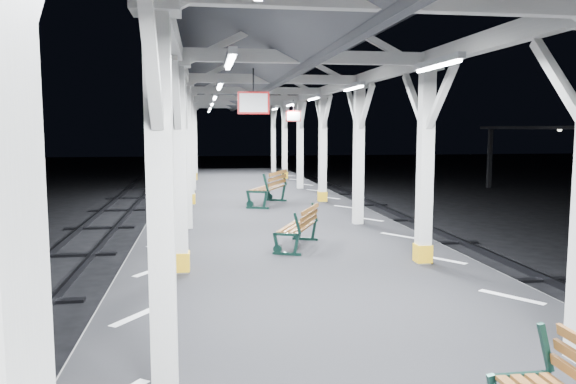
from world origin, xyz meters
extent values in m
plane|color=black|center=(0.00, 0.00, 0.00)|extent=(120.00, 120.00, 0.00)
cube|color=black|center=(0.00, 0.00, 0.50)|extent=(6.00, 50.00, 1.00)
cube|color=silver|center=(-2.45, 0.00, 1.00)|extent=(1.00, 48.00, 0.01)
cube|color=silver|center=(2.45, 0.00, 1.00)|extent=(1.00, 48.00, 0.01)
cube|color=silver|center=(-2.00, -2.00, 2.60)|extent=(0.22, 0.22, 3.20)
cube|color=silver|center=(-2.00, -2.00, 4.26)|extent=(0.40, 0.40, 0.12)
cube|color=silver|center=(-2.00, -1.45, 3.75)|extent=(0.10, 0.99, 0.99)
cube|color=silver|center=(-2.00, -2.55, 3.75)|extent=(0.10, 0.99, 0.99)
cube|color=silver|center=(-2.00, 2.00, 2.60)|extent=(0.22, 0.22, 3.20)
cube|color=silver|center=(-2.00, 2.00, 4.26)|extent=(0.40, 0.40, 0.12)
cube|color=gold|center=(-2.00, 2.00, 1.18)|extent=(0.26, 0.26, 0.30)
cube|color=silver|center=(-2.00, 2.55, 3.75)|extent=(0.10, 0.99, 0.99)
cube|color=silver|center=(-2.00, 1.45, 3.75)|extent=(0.10, 0.99, 0.99)
cube|color=silver|center=(-2.00, 6.00, 2.60)|extent=(0.22, 0.22, 3.20)
cube|color=silver|center=(-2.00, 6.00, 4.26)|extent=(0.40, 0.40, 0.12)
cube|color=silver|center=(-2.00, 6.55, 3.75)|extent=(0.10, 0.99, 0.99)
cube|color=silver|center=(-2.00, 5.45, 3.75)|extent=(0.10, 0.99, 0.99)
cube|color=silver|center=(-2.00, 10.00, 2.60)|extent=(0.22, 0.22, 3.20)
cube|color=silver|center=(-2.00, 10.00, 4.26)|extent=(0.40, 0.40, 0.12)
cube|color=gold|center=(-2.00, 10.00, 1.18)|extent=(0.26, 0.26, 0.30)
cube|color=silver|center=(-2.00, 10.55, 3.75)|extent=(0.10, 0.99, 0.99)
cube|color=silver|center=(-2.00, 9.45, 3.75)|extent=(0.10, 0.99, 0.99)
cube|color=silver|center=(-2.00, 14.00, 2.60)|extent=(0.22, 0.22, 3.20)
cube|color=silver|center=(-2.00, 14.00, 4.26)|extent=(0.40, 0.40, 0.12)
cube|color=silver|center=(-2.00, 14.55, 3.75)|extent=(0.10, 0.99, 0.99)
cube|color=silver|center=(-2.00, 13.45, 3.75)|extent=(0.10, 0.99, 0.99)
cube|color=silver|center=(-2.00, 18.00, 2.60)|extent=(0.22, 0.22, 3.20)
cube|color=silver|center=(-2.00, 18.00, 4.26)|extent=(0.40, 0.40, 0.12)
cube|color=gold|center=(-2.00, 18.00, 1.18)|extent=(0.26, 0.26, 0.30)
cube|color=silver|center=(-2.00, 18.55, 3.75)|extent=(0.10, 0.99, 0.99)
cube|color=silver|center=(-2.00, 17.45, 3.75)|extent=(0.10, 0.99, 0.99)
cube|color=silver|center=(-2.00, 22.00, 2.60)|extent=(0.22, 0.22, 3.20)
cube|color=silver|center=(-2.00, 22.00, 4.26)|extent=(0.40, 0.40, 0.12)
cube|color=silver|center=(-2.00, 22.55, 3.75)|extent=(0.10, 0.99, 0.99)
cube|color=silver|center=(-2.00, 21.45, 3.75)|extent=(0.10, 0.99, 0.99)
cube|color=silver|center=(2.00, -1.45, 3.75)|extent=(0.10, 0.99, 0.99)
cube|color=silver|center=(2.00, 2.00, 2.60)|extent=(0.22, 0.22, 3.20)
cube|color=silver|center=(2.00, 2.00, 4.26)|extent=(0.40, 0.40, 0.12)
cube|color=gold|center=(2.00, 2.00, 1.18)|extent=(0.26, 0.26, 0.30)
cube|color=silver|center=(2.00, 2.55, 3.75)|extent=(0.10, 0.99, 0.99)
cube|color=silver|center=(2.00, 1.45, 3.75)|extent=(0.10, 0.99, 0.99)
cube|color=silver|center=(2.00, 6.00, 2.60)|extent=(0.22, 0.22, 3.20)
cube|color=silver|center=(2.00, 6.00, 4.26)|extent=(0.40, 0.40, 0.12)
cube|color=silver|center=(2.00, 6.55, 3.75)|extent=(0.10, 0.99, 0.99)
cube|color=silver|center=(2.00, 5.45, 3.75)|extent=(0.10, 0.99, 0.99)
cube|color=silver|center=(2.00, 10.00, 2.60)|extent=(0.22, 0.22, 3.20)
cube|color=silver|center=(2.00, 10.00, 4.26)|extent=(0.40, 0.40, 0.12)
cube|color=gold|center=(2.00, 10.00, 1.18)|extent=(0.26, 0.26, 0.30)
cube|color=silver|center=(2.00, 10.55, 3.75)|extent=(0.10, 0.99, 0.99)
cube|color=silver|center=(2.00, 9.45, 3.75)|extent=(0.10, 0.99, 0.99)
cube|color=silver|center=(2.00, 14.00, 2.60)|extent=(0.22, 0.22, 3.20)
cube|color=silver|center=(2.00, 14.00, 4.26)|extent=(0.40, 0.40, 0.12)
cube|color=silver|center=(2.00, 14.55, 3.75)|extent=(0.10, 0.99, 0.99)
cube|color=silver|center=(2.00, 13.45, 3.75)|extent=(0.10, 0.99, 0.99)
cube|color=silver|center=(2.00, 18.00, 2.60)|extent=(0.22, 0.22, 3.20)
cube|color=silver|center=(2.00, 18.00, 4.26)|extent=(0.40, 0.40, 0.12)
cube|color=gold|center=(2.00, 18.00, 1.18)|extent=(0.26, 0.26, 0.30)
cube|color=silver|center=(2.00, 18.55, 3.75)|extent=(0.10, 0.99, 0.99)
cube|color=silver|center=(2.00, 17.45, 3.75)|extent=(0.10, 0.99, 0.99)
cube|color=silver|center=(2.00, 22.00, 2.60)|extent=(0.22, 0.22, 3.20)
cube|color=silver|center=(2.00, 22.00, 4.26)|extent=(0.40, 0.40, 0.12)
cube|color=silver|center=(2.00, 22.55, 3.75)|extent=(0.10, 0.99, 0.99)
cube|color=silver|center=(2.00, 21.45, 3.75)|extent=(0.10, 0.99, 0.99)
cube|color=silver|center=(-2.00, 0.00, 4.38)|extent=(0.18, 48.00, 0.24)
cube|color=silver|center=(2.00, 0.00, 4.38)|extent=(0.18, 48.00, 0.24)
cube|color=silver|center=(0.00, 2.00, 4.38)|extent=(4.20, 0.14, 0.20)
cube|color=silver|center=(0.00, 6.00, 4.38)|extent=(4.20, 0.14, 0.20)
cube|color=silver|center=(0.00, 10.00, 4.38)|extent=(4.20, 0.14, 0.20)
cube|color=silver|center=(0.00, 14.00, 4.38)|extent=(4.20, 0.14, 0.20)
cube|color=silver|center=(0.00, 18.00, 4.38)|extent=(4.20, 0.14, 0.20)
cube|color=silver|center=(0.00, 22.00, 4.38)|extent=(4.20, 0.14, 0.20)
cube|color=silver|center=(-1.30, 0.00, 4.10)|extent=(0.10, 1.35, 0.08)
cube|color=white|center=(-1.30, 0.00, 4.05)|extent=(0.05, 1.25, 0.05)
cube|color=silver|center=(-1.30, 4.00, 4.10)|extent=(0.10, 1.35, 0.08)
cube|color=white|center=(-1.30, 4.00, 4.05)|extent=(0.05, 1.25, 0.05)
cube|color=silver|center=(-1.30, 8.00, 4.10)|extent=(0.10, 1.35, 0.08)
cube|color=white|center=(-1.30, 8.00, 4.05)|extent=(0.05, 1.25, 0.05)
cube|color=silver|center=(-1.30, 12.00, 4.10)|extent=(0.10, 1.35, 0.08)
cube|color=white|center=(-1.30, 12.00, 4.05)|extent=(0.05, 1.25, 0.05)
cube|color=silver|center=(-1.30, 16.00, 4.10)|extent=(0.10, 1.35, 0.08)
cube|color=white|center=(-1.30, 16.00, 4.05)|extent=(0.05, 1.25, 0.05)
cube|color=silver|center=(-1.30, 20.00, 4.10)|extent=(0.10, 1.35, 0.08)
cube|color=white|center=(-1.30, 20.00, 4.05)|extent=(0.05, 1.25, 0.05)
cube|color=silver|center=(1.30, 0.00, 4.10)|extent=(0.10, 1.35, 0.08)
cube|color=white|center=(1.30, 0.00, 4.05)|extent=(0.05, 1.25, 0.05)
cube|color=silver|center=(1.30, 4.00, 4.10)|extent=(0.10, 1.35, 0.08)
cube|color=white|center=(1.30, 4.00, 4.05)|extent=(0.05, 1.25, 0.05)
cube|color=silver|center=(1.30, 8.00, 4.10)|extent=(0.10, 1.35, 0.08)
cube|color=white|center=(1.30, 8.00, 4.05)|extent=(0.05, 1.25, 0.05)
cube|color=silver|center=(1.30, 12.00, 4.10)|extent=(0.10, 1.35, 0.08)
cube|color=white|center=(1.30, 12.00, 4.05)|extent=(0.05, 1.25, 0.05)
cube|color=silver|center=(1.30, 16.00, 4.10)|extent=(0.10, 1.35, 0.08)
cube|color=white|center=(1.30, 16.00, 4.05)|extent=(0.05, 1.25, 0.05)
cube|color=silver|center=(1.30, 20.00, 4.10)|extent=(0.10, 1.35, 0.08)
cube|color=white|center=(1.30, 20.00, 4.05)|extent=(0.05, 1.25, 0.05)
cylinder|color=black|center=(-0.84, 2.03, 4.02)|extent=(0.02, 0.02, 0.36)
cube|color=red|center=(-0.84, 2.03, 3.67)|extent=(0.50, 0.03, 0.35)
cube|color=white|center=(-0.84, 2.03, 3.67)|extent=(0.44, 0.04, 0.29)
cylinder|color=black|center=(1.35, 11.61, 4.02)|extent=(0.02, 0.02, 0.36)
cube|color=red|center=(1.35, 11.61, 3.67)|extent=(0.50, 0.03, 0.35)
cube|color=white|center=(1.35, 11.61, 3.67)|extent=(0.44, 0.05, 0.29)
cube|color=black|center=(14.00, 22.00, 1.65)|extent=(0.20, 0.20, 3.30)
sphere|color=silver|center=(14.00, 16.00, 3.22)|extent=(0.20, 0.20, 0.20)
sphere|color=silver|center=(14.00, 22.00, 3.22)|extent=(0.20, 0.20, 0.20)
cube|color=#102C25|center=(0.93, -3.04, 1.60)|extent=(0.15, 0.05, 0.39)
cube|color=#102C25|center=(-0.17, 2.95, 1.03)|extent=(0.50, 0.26, 0.05)
cube|color=#102C25|center=(-0.35, 3.03, 1.20)|extent=(0.14, 0.10, 0.41)
cube|color=#102C25|center=(-0.01, 2.88, 1.20)|extent=(0.13, 0.09, 0.41)
cube|color=#102C25|center=(0.00, 2.87, 1.59)|extent=(0.15, 0.10, 0.39)
cube|color=#102C25|center=(0.40, 4.24, 1.03)|extent=(0.50, 0.26, 0.05)
cube|color=#102C25|center=(0.22, 4.32, 1.20)|extent=(0.14, 0.10, 0.41)
cube|color=#102C25|center=(0.56, 4.17, 1.20)|extent=(0.13, 0.09, 0.41)
cube|color=#102C25|center=(0.58, 4.16, 1.59)|extent=(0.15, 0.10, 0.39)
cube|color=brown|center=(-0.05, 3.67, 1.40)|extent=(0.62, 1.25, 0.03)
cube|color=brown|center=(0.06, 3.62, 1.40)|extent=(0.62, 1.25, 0.03)
cube|color=brown|center=(0.16, 3.57, 1.40)|extent=(0.62, 1.25, 0.03)
cube|color=brown|center=(0.27, 3.53, 1.40)|extent=(0.62, 1.25, 0.03)
cube|color=brown|center=(0.32, 3.50, 1.52)|extent=(0.59, 1.24, 0.08)
cube|color=brown|center=(0.34, 3.49, 1.63)|extent=(0.59, 1.24, 0.08)
cube|color=brown|center=(0.36, 3.49, 1.75)|extent=(0.59, 1.24, 0.08)
cube|color=#102C25|center=(-0.13, 8.81, 1.03)|extent=(0.65, 0.35, 0.07)
cube|color=#102C25|center=(-0.35, 8.92, 1.26)|extent=(0.18, 0.12, 0.52)
cube|color=#102C25|center=(0.08, 8.72, 1.26)|extent=(0.17, 0.12, 0.52)
cube|color=#102C25|center=(0.10, 8.71, 1.76)|extent=(0.19, 0.13, 0.50)
cube|color=#102C25|center=(0.63, 10.46, 1.03)|extent=(0.65, 0.35, 0.07)
cube|color=#102C25|center=(0.40, 10.56, 1.26)|extent=(0.18, 0.12, 0.52)
cube|color=#102C25|center=(0.84, 10.37, 1.26)|extent=(0.17, 0.12, 0.52)
cube|color=#102C25|center=(0.86, 10.36, 1.76)|extent=(0.19, 0.13, 0.50)
cube|color=brown|center=(0.05, 9.73, 1.51)|extent=(0.81, 1.61, 0.04)
cube|color=brown|center=(0.18, 9.67, 1.51)|extent=(0.81, 1.61, 0.04)
cube|color=brown|center=(0.31, 9.61, 1.51)|extent=(0.81, 1.61, 0.04)
cube|color=brown|center=(0.45, 9.55, 1.51)|extent=(0.81, 1.61, 0.04)
cube|color=brown|center=(0.52, 9.51, 1.67)|extent=(0.77, 1.59, 0.11)
cube|color=brown|center=(0.54, 9.50, 1.82)|extent=(0.77, 1.59, 0.11)
cube|color=brown|center=(0.56, 9.50, 1.96)|extent=(0.77, 1.59, 0.11)
camera|label=1|loc=(-1.65, -6.81, 3.27)|focal=35.00mm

